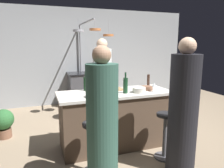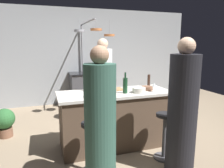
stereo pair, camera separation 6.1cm
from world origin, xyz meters
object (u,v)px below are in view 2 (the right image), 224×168
guest_right (182,113)px  wine_bottle_green (125,85)px  bar_stool_left (92,145)px  wine_bottle_red (86,83)px  chef (103,86)px  wine_bottle_rose (114,86)px  wine_glass_near_right_guest (125,82)px  potted_plant (5,121)px  bar_stool_right (164,134)px  mixing_bowl_ceramic (139,90)px  guest_left (100,127)px  cutting_board (113,89)px  mixing_bowl_wooden (147,88)px  wine_glass_by_chef (154,85)px  mixing_bowl_steel (93,94)px  pepper_mill (149,80)px  wine_glass_near_left_guest (96,84)px  stove_range (85,89)px

guest_right → wine_bottle_green: size_ratio=5.35×
bar_stool_left → wine_bottle_red: size_ratio=2.21×
chef → wine_bottle_rose: chef is taller
wine_bottle_green → wine_glass_near_right_guest: wine_bottle_green is taller
chef → wine_bottle_rose: bearing=-96.4°
bar_stool_left → guest_right: bearing=-17.6°
potted_plant → guest_right: bearing=-39.2°
bar_stool_right → bar_stool_left: (-1.07, 0.00, 0.00)m
bar_stool_left → mixing_bowl_ceramic: mixing_bowl_ceramic is taller
guest_left → cutting_board: bearing=64.8°
cutting_board → mixing_bowl_wooden: (0.53, -0.19, 0.02)m
wine_glass_by_chef → mixing_bowl_steel: (-0.99, -0.02, -0.07)m
chef → mixing_bowl_steel: (-0.48, -1.14, 0.12)m
pepper_mill → mixing_bowl_steel: size_ratio=1.02×
mixing_bowl_wooden → wine_glass_by_chef: bearing=-76.4°
wine_glass_near_left_guest → mixing_bowl_ceramic: 0.70m
wine_glass_near_left_guest → wine_bottle_green: bearing=-42.4°
stove_range → bar_stool_right: stove_range is taller
potted_plant → wine_glass_near_right_guest: wine_glass_near_right_guest is taller
bar_stool_left → bar_stool_right: bearing=0.0°
wine_bottle_red → bar_stool_right: bearing=-42.6°
wine_bottle_green → mixing_bowl_steel: wine_bottle_green is taller
guest_left → potted_plant: guest_left is taller
chef → mixing_bowl_wooden: chef is taller
chef → guest_right: 1.95m
wine_bottle_rose → wine_bottle_red: size_ratio=0.97×
bar_stool_left → wine_bottle_rose: size_ratio=2.28×
guest_left → mixing_bowl_steel: (0.11, 0.76, 0.18)m
bar_stool_left → mixing_bowl_steel: (0.13, 0.41, 0.56)m
wine_glass_near_right_guest → mixing_bowl_wooden: size_ratio=0.77×
wine_glass_near_right_guest → mixing_bowl_steel: (-0.69, -0.48, -0.07)m
guest_right → cutting_board: 1.24m
wine_glass_by_chef → mixing_bowl_wooden: bearing=103.6°
chef → wine_glass_near_left_guest: size_ratio=12.01×
wine_bottle_rose → wine_glass_near_right_guest: (0.32, 0.35, -0.01)m
potted_plant → mixing_bowl_ceramic: bearing=-27.3°
guest_right → wine_glass_near_left_guest: size_ratio=11.82×
cutting_board → wine_glass_by_chef: bearing=-31.4°
stove_range → guest_left: bearing=-98.5°
chef → wine_bottle_green: bearing=-87.4°
chef → pepper_mill: (0.65, -0.69, 0.19)m
guest_right → potted_plant: 3.02m
bar_stool_right → mixing_bowl_steel: (-0.94, 0.41, 0.56)m
cutting_board → mixing_bowl_wooden: bearing=-19.3°
bar_stool_left → guest_left: 0.52m
guest_right → wine_glass_by_chef: 0.80m
bar_stool_left → mixing_bowl_ceramic: (0.87, 0.46, 0.56)m
pepper_mill → mixing_bowl_ceramic: 0.56m
mixing_bowl_wooden → chef: bearing=116.2°
wine_bottle_red → potted_plant: bearing=153.7°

